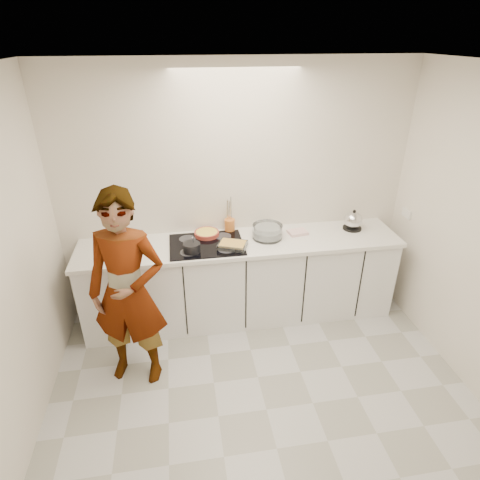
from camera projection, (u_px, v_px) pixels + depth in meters
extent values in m
cube|color=#BDBDBD|center=(266.00, 410.00, 3.32)|extent=(3.60, 3.20, 0.00)
cube|color=white|center=(281.00, 70.00, 2.12)|extent=(3.60, 3.20, 0.00)
cube|color=silver|center=(236.00, 194.00, 4.12)|extent=(3.60, 0.00, 2.60)
cube|color=white|center=(407.00, 213.00, 4.24)|extent=(0.02, 0.15, 0.09)
cube|color=white|center=(241.00, 281.00, 4.24)|extent=(3.20, 0.58, 0.87)
cube|color=white|center=(241.00, 243.00, 4.03)|extent=(3.24, 0.64, 0.04)
cube|color=black|center=(207.00, 245.00, 3.95)|extent=(0.72, 0.54, 0.01)
cylinder|color=#A6382C|center=(207.00, 233.00, 4.10)|extent=(0.28, 0.28, 0.04)
cylinder|color=#FDD549|center=(207.00, 232.00, 4.09)|extent=(0.25, 0.25, 0.01)
cylinder|color=black|center=(192.00, 248.00, 3.78)|extent=(0.22, 0.22, 0.09)
cylinder|color=silver|center=(193.00, 243.00, 3.78)|extent=(0.02, 0.07, 0.14)
cube|color=silver|center=(233.00, 245.00, 3.87)|extent=(0.32, 0.28, 0.05)
cube|color=gold|center=(233.00, 244.00, 3.86)|extent=(0.28, 0.25, 0.02)
cylinder|color=silver|center=(267.00, 232.00, 4.06)|extent=(0.36, 0.36, 0.14)
cylinder|color=white|center=(267.00, 233.00, 4.07)|extent=(0.31, 0.31, 0.07)
cube|color=white|center=(298.00, 232.00, 4.17)|extent=(0.21, 0.17, 0.03)
cylinder|color=black|center=(352.00, 228.00, 4.27)|extent=(0.22, 0.22, 0.02)
sphere|color=silver|center=(353.00, 220.00, 4.23)|extent=(0.21, 0.21, 0.19)
sphere|color=black|center=(354.00, 211.00, 4.18)|extent=(0.04, 0.04, 0.03)
cylinder|color=orange|center=(230.00, 225.00, 4.20)|extent=(0.13, 0.13, 0.14)
imported|color=white|center=(128.00, 292.00, 3.28)|extent=(0.73, 0.57, 1.77)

